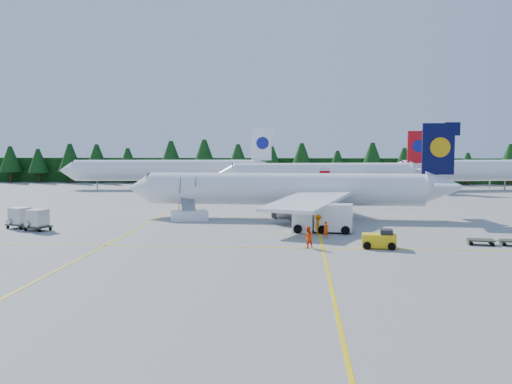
# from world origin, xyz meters

# --- Properties ---
(ground) EXTENTS (320.00, 320.00, 0.00)m
(ground) POSITION_xyz_m (0.00, 0.00, 0.00)
(ground) COLOR gray
(ground) RESTS_ON ground
(taxi_stripe_a) EXTENTS (0.25, 120.00, 0.01)m
(taxi_stripe_a) POSITION_xyz_m (-14.00, 20.00, 0.01)
(taxi_stripe_a) COLOR yellow
(taxi_stripe_a) RESTS_ON ground
(taxi_stripe_b) EXTENTS (0.25, 120.00, 0.01)m
(taxi_stripe_b) POSITION_xyz_m (6.00, 20.00, 0.01)
(taxi_stripe_b) COLOR yellow
(taxi_stripe_b) RESTS_ON ground
(taxi_stripe_cross) EXTENTS (80.00, 0.25, 0.01)m
(taxi_stripe_cross) POSITION_xyz_m (0.00, -6.00, 0.01)
(taxi_stripe_cross) COLOR yellow
(taxi_stripe_cross) RESTS_ON ground
(treeline_hedge) EXTENTS (220.00, 4.00, 6.00)m
(treeline_hedge) POSITION_xyz_m (0.00, 82.00, 3.00)
(treeline_hedge) COLOR black
(treeline_hedge) RESTS_ON ground
(airliner_navy) EXTENTS (40.94, 33.69, 11.90)m
(airliner_navy) POSITION_xyz_m (1.36, 15.19, 3.58)
(airliner_navy) COLOR white
(airliner_navy) RESTS_ON ground
(airliner_red) EXTENTS (40.83, 33.32, 11.95)m
(airliner_red) POSITION_xyz_m (7.68, 54.43, 3.59)
(airliner_red) COLOR white
(airliner_red) RESTS_ON ground
(airliner_far_left) EXTENTS (43.74, 9.11, 12.74)m
(airliner_far_left) POSITION_xyz_m (-25.33, 59.95, 3.99)
(airliner_far_left) COLOR white
(airliner_far_left) RESTS_ON ground
(airliner_far_right) EXTENTS (43.58, 12.63, 12.82)m
(airliner_far_right) POSITION_xyz_m (41.63, 64.32, 4.02)
(airliner_far_right) COLOR white
(airliner_far_right) RESTS_ON ground
(airstairs) EXTENTS (4.97, 6.76, 4.04)m
(airstairs) POSITION_xyz_m (-9.72, 12.15, 0.88)
(airstairs) COLOR white
(airstairs) RESTS_ON ground
(service_truck) EXTENTS (6.50, 3.03, 3.03)m
(service_truck) POSITION_xyz_m (6.38, 3.45, 1.50)
(service_truck) COLOR white
(service_truck) RESTS_ON ground
(baggage_tug) EXTENTS (3.13, 1.87, 1.60)m
(baggage_tug) POSITION_xyz_m (11.13, -5.52, 0.79)
(baggage_tug) COLOR yellow
(baggage_tug) RESTS_ON ground
(uld_pair) EXTENTS (5.84, 4.26, 1.93)m
(uld_pair) POSITION_xyz_m (-25.70, 2.98, 1.30)
(uld_pair) COLOR #363C2C
(uld_pair) RESTS_ON ground
(crew_a) EXTENTS (0.73, 0.67, 1.69)m
(crew_a) POSITION_xyz_m (6.55, -0.52, 0.84)
(crew_a) COLOR #FF4505
(crew_a) RESTS_ON ground
(crew_b) EXTENTS (1.20, 1.12, 1.97)m
(crew_b) POSITION_xyz_m (4.67, -5.97, 0.98)
(crew_b) COLOR #FF3D05
(crew_b) RESTS_ON ground
(crew_c) EXTENTS (0.71, 0.92, 2.01)m
(crew_c) POSITION_xyz_m (5.86, 2.17, 1.00)
(crew_c) COLOR orange
(crew_c) RESTS_ON ground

